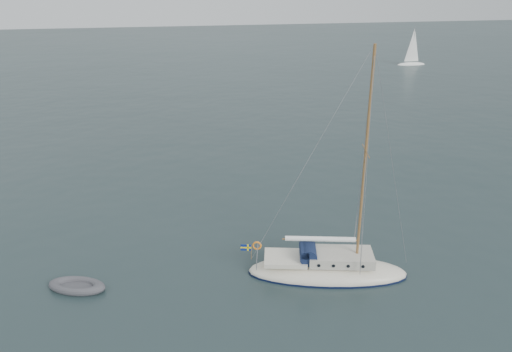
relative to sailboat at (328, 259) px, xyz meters
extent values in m
plane|color=black|center=(-3.33, 2.26, -0.96)|extent=(300.00, 300.00, 0.00)
ellipsoid|color=white|center=(0.00, 0.00, -0.82)|extent=(8.47, 2.63, 1.41)
cube|color=beige|center=(0.66, 0.00, 0.15)|extent=(3.39, 1.79, 0.52)
cube|color=white|center=(-2.26, 0.00, 0.00)|extent=(2.26, 1.79, 0.24)
cylinder|color=#131E3D|center=(-1.08, 0.00, 0.41)|extent=(0.90, 1.55, 0.90)
cube|color=#131E3D|center=(-1.27, 0.00, 0.60)|extent=(0.42, 1.55, 0.38)
cylinder|color=#935E34|center=(1.50, 0.00, 5.53)|extent=(0.14, 0.14, 11.29)
cylinder|color=#935E34|center=(1.50, 0.00, 6.09)|extent=(0.05, 2.07, 0.05)
cylinder|color=#935E34|center=(-0.47, 0.00, 1.16)|extent=(3.95, 0.09, 0.09)
cylinder|color=white|center=(-0.47, 0.00, 1.20)|extent=(3.67, 0.26, 0.26)
cylinder|color=gray|center=(-3.77, 0.00, 0.40)|extent=(0.04, 2.07, 0.04)
torus|color=orange|center=(-3.81, 0.56, 0.40)|extent=(0.51, 0.09, 0.51)
cylinder|color=#935E34|center=(-4.09, 0.00, 0.31)|extent=(0.03, 0.03, 0.85)
cube|color=navy|center=(-4.38, 0.00, 0.59)|extent=(0.56, 0.02, 0.36)
cube|color=yellow|center=(-4.38, 0.00, 0.59)|extent=(0.58, 0.03, 0.08)
cube|color=yellow|center=(-4.27, 0.00, 0.59)|extent=(0.08, 0.03, 0.38)
cylinder|color=black|center=(-0.57, 0.90, 0.15)|extent=(0.17, 0.06, 0.17)
cylinder|color=black|center=(-0.57, -0.90, 0.15)|extent=(0.17, 0.06, 0.17)
cylinder|color=black|center=(0.19, 0.90, 0.15)|extent=(0.17, 0.06, 0.17)
cylinder|color=black|center=(0.19, -0.90, 0.15)|extent=(0.17, 0.06, 0.17)
cylinder|color=black|center=(0.94, 0.90, 0.15)|extent=(0.17, 0.06, 0.17)
cylinder|color=black|center=(0.94, -0.90, 0.15)|extent=(0.17, 0.06, 0.17)
cylinder|color=black|center=(1.69, 0.90, 0.15)|extent=(0.17, 0.06, 0.17)
cylinder|color=black|center=(1.69, -0.90, 0.15)|extent=(0.17, 0.06, 0.17)
cube|color=#48484D|center=(-13.01, 1.45, -0.83)|extent=(1.85, 0.76, 0.11)
ellipsoid|color=white|center=(39.06, 62.92, -0.92)|extent=(5.42, 1.81, 0.90)
cylinder|color=gray|center=(39.06, 62.92, 2.65)|extent=(0.09, 0.09, 6.32)
cone|color=white|center=(39.01, 62.92, 2.65)|extent=(2.89, 2.89, 5.87)
camera|label=1|loc=(-8.65, -21.64, 13.89)|focal=35.00mm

